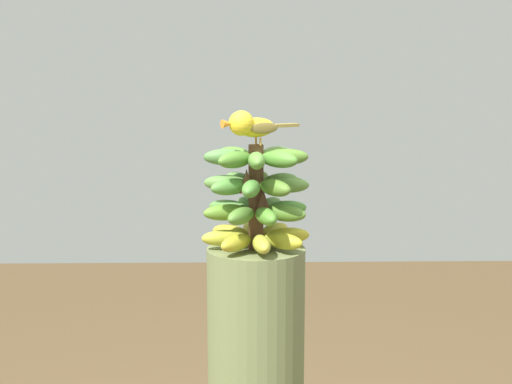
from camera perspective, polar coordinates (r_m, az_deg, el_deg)
banana_bunch at (r=1.84m, az=-0.00°, el=-0.39°), size 0.28×0.28×0.26m
perched_bird at (r=1.80m, az=-0.43°, el=5.19°), size 0.20×0.12×0.09m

